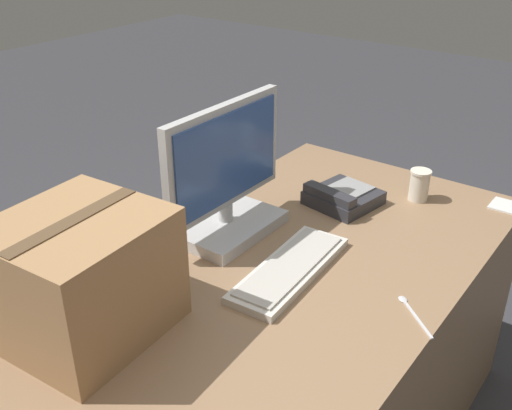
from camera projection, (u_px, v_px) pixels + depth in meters
The scene contains 8 objects.
office_desk at pixel (268, 381), 1.80m from camera, with size 1.80×0.90×0.75m.
monitor at pixel (225, 184), 1.78m from camera, with size 0.49×0.25×0.41m.
keyboard at pixel (290, 269), 1.64m from camera, with size 0.45×0.18×0.03m.
desk_phone at pixel (342, 197), 2.00m from camera, with size 0.24×0.23×0.07m.
paper_cup_right at pixel (419, 185), 2.02m from camera, with size 0.07×0.07×0.11m.
spoon at pixel (411, 311), 1.50m from camera, with size 0.12×0.14×0.00m.
cardboard_box at pixel (82, 277), 1.37m from camera, with size 0.39×0.36×0.30m.
sticky_note_pad at pixel (506, 206), 2.00m from camera, with size 0.10×0.10×0.01m.
Camera 1 is at (-1.11, -0.78, 1.68)m, focal length 42.00 mm.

